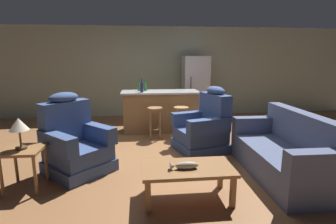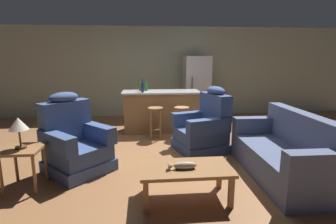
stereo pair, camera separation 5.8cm
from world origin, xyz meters
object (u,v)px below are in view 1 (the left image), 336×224
(table_lamp, at_px, (19,126))
(coffee_table, at_px, (188,171))
(couch, at_px, (286,154))
(bar_stool_left, at_px, (155,117))
(recliner_near_lamp, at_px, (75,144))
(bottle_wine_dark, at_px, (142,87))
(bar_stool_right, at_px, (181,117))
(end_table, at_px, (23,156))
(kitchen_island, at_px, (160,111))
(fish_figurine, at_px, (184,166))
(bottle_short_amber, at_px, (139,86))
(bottle_tall_green, at_px, (145,86))
(recliner_near_island, at_px, (204,128))
(refrigerator, at_px, (195,88))

(table_lamp, bearing_deg, coffee_table, -12.71)
(couch, xyz_separation_m, bar_stool_left, (-1.78, 2.03, 0.13))
(recliner_near_lamp, bearing_deg, bottle_wine_dark, 106.76)
(table_lamp, xyz_separation_m, bar_stool_right, (2.41, 2.04, -0.40))
(end_table, xyz_separation_m, bar_stool_right, (2.40, 2.03, 0.01))
(recliner_near_lamp, bearing_deg, table_lamp, -89.07)
(recliner_near_lamp, height_order, end_table, recliner_near_lamp)
(coffee_table, height_order, bottle_wine_dark, bottle_wine_dark)
(recliner_near_lamp, bearing_deg, bar_stool_right, 83.70)
(kitchen_island, bearing_deg, fish_figurine, -89.56)
(bottle_short_amber, bearing_deg, table_lamp, -119.02)
(table_lamp, height_order, bar_stool_right, table_lamp)
(bottle_tall_green, bearing_deg, bottle_short_amber, -160.86)
(fish_figurine, bearing_deg, coffee_table, 47.85)
(recliner_near_lamp, bearing_deg, bottle_tall_green, 108.46)
(recliner_near_island, xyz_separation_m, bottle_short_amber, (-1.18, 1.52, 0.64))
(coffee_table, height_order, bottle_short_amber, bottle_short_amber)
(coffee_table, bearing_deg, end_table, 166.93)
(couch, bearing_deg, recliner_near_island, -52.48)
(table_lamp, height_order, bottle_wine_dark, bottle_wine_dark)
(coffee_table, bearing_deg, bottle_wine_dark, 99.73)
(table_lamp, bearing_deg, bottle_tall_green, 59.22)
(recliner_near_island, xyz_separation_m, kitchen_island, (-0.70, 1.44, 0.06))
(bar_stool_right, xyz_separation_m, bottle_wine_dark, (-0.82, 0.45, 0.59))
(bar_stool_left, height_order, refrigerator, refrigerator)
(end_table, bearing_deg, coffee_table, -13.07)
(bar_stool_left, bearing_deg, coffee_table, -84.40)
(fish_figurine, height_order, bar_stool_left, bar_stool_left)
(fish_figurine, bearing_deg, refrigerator, 76.43)
(bar_stool_right, distance_m, bottle_tall_green, 1.21)
(refrigerator, height_order, bottle_tall_green, refrigerator)
(recliner_near_lamp, height_order, bar_stool_left, recliner_near_lamp)
(coffee_table, xyz_separation_m, table_lamp, (-2.09, 0.47, 0.50))
(table_lamp, distance_m, kitchen_island, 3.36)
(kitchen_island, bearing_deg, table_lamp, -126.99)
(recliner_near_island, bearing_deg, recliner_near_lamp, 1.05)
(refrigerator, bearing_deg, bar_stool_right, -110.65)
(fish_figurine, xyz_separation_m, kitchen_island, (-0.02, 3.20, 0.02))
(kitchen_island, bearing_deg, refrigerator, 47.83)
(bottle_wine_dark, bearing_deg, table_lamp, -122.49)
(fish_figurine, xyz_separation_m, bar_stool_right, (0.37, 2.57, 0.01))
(couch, height_order, kitchen_island, kitchen_island)
(coffee_table, distance_m, couch, 1.61)
(coffee_table, bearing_deg, bar_stool_right, 82.78)
(coffee_table, bearing_deg, refrigerator, 76.93)
(recliner_near_island, relative_size, refrigerator, 0.68)
(refrigerator, bearing_deg, recliner_near_island, -98.29)
(end_table, height_order, bar_stool_right, bar_stool_right)
(fish_figurine, relative_size, recliner_near_lamp, 0.28)
(end_table, distance_m, refrigerator, 4.96)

